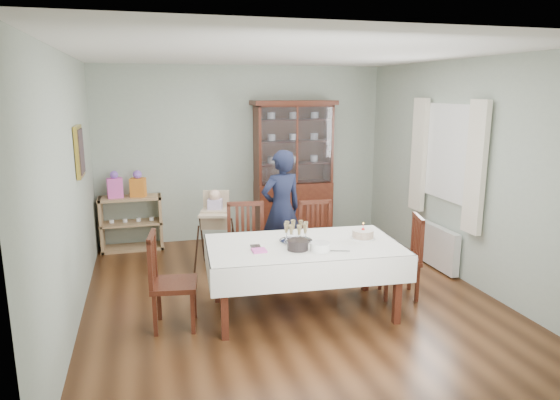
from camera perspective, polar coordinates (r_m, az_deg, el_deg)
name	(u,v)px	position (r m, az deg, el deg)	size (l,w,h in m)	color
floor	(288,295)	(5.89, 0.89, -10.79)	(5.00, 5.00, 0.00)	#593319
room_shell	(276,144)	(5.96, -0.50, 6.47)	(5.00, 5.00, 5.00)	#9EAA99
dining_table	(303,278)	(5.34, 2.65, -8.88)	(2.08, 1.30, 0.76)	#4B2212
china_cabinet	(293,168)	(7.89, 1.53, 3.66)	(1.30, 0.48, 2.18)	#4B2212
sideboard	(132,223)	(7.72, -16.60, -2.53)	(0.90, 0.38, 0.80)	tan
picture_frame	(79,151)	(6.07, -21.97, 5.16)	(0.04, 0.48, 0.58)	gold
window	(449,153)	(6.70, 18.79, 5.14)	(0.04, 1.02, 1.22)	white
curtain_left	(476,168)	(6.18, 21.47, 3.44)	(0.07, 0.30, 1.55)	silver
curtain_right	(419,155)	(7.20, 15.59, 5.00)	(0.07, 0.30, 1.55)	silver
radiator	(439,247)	(6.92, 17.66, -5.18)	(0.10, 0.80, 0.55)	white
chair_far_left	(247,264)	(5.97, -3.79, -7.37)	(0.52, 0.52, 1.02)	#4B2212
chair_far_right	(318,257)	(6.26, 4.37, -6.55)	(0.47, 0.47, 0.98)	#4B2212
chair_end_left	(173,299)	(5.16, -12.12, -11.06)	(0.49, 0.49, 0.97)	#4B2212
chair_end_right	(400,272)	(5.95, 13.57, -8.01)	(0.52, 0.52, 0.94)	#4B2212
woman	(281,209)	(6.57, 0.15, -1.08)	(0.58, 0.38, 1.58)	black
high_chair	(216,237)	(6.73, -7.33, -4.19)	(0.58, 0.58, 1.05)	black
champagne_tray	(296,236)	(5.25, 1.84, -4.13)	(0.35, 0.35, 0.21)	silver
birthday_cake	(363,234)	(5.45, 9.46, -3.90)	(0.26, 0.26, 0.18)	white
plate_stack_dark	(298,245)	(5.01, 2.03, -5.14)	(0.21, 0.21, 0.10)	black
plate_stack_white	(320,247)	(4.99, 4.61, -5.35)	(0.20, 0.20, 0.09)	white
napkin_stack	(259,250)	(4.97, -2.41, -5.78)	(0.14, 0.14, 0.02)	#E353B3
cutlery	(252,247)	(5.08, -3.22, -5.43)	(0.12, 0.18, 0.01)	silver
cake_knife	(334,251)	(4.99, 6.24, -5.81)	(0.30, 0.03, 0.01)	silver
gift_bag_pink	(115,186)	(7.59, -18.36, 1.54)	(0.23, 0.16, 0.39)	#E353B3
gift_bag_orange	(138,185)	(7.58, -15.93, 1.67)	(0.24, 0.20, 0.39)	orange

